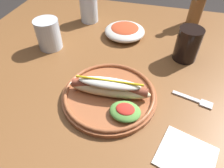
{
  "coord_description": "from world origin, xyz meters",
  "views": [
    {
      "loc": [
        0.15,
        -0.6,
        1.2
      ],
      "look_at": [
        0.03,
        -0.17,
        0.77
      ],
      "focal_mm": 32.15,
      "sensor_mm": 36.0,
      "label": 1
    }
  ],
  "objects_px": {
    "soda_cup": "(188,44)",
    "napkin": "(186,156)",
    "glass_bottle": "(197,6)",
    "water_cup": "(89,8)",
    "hot_dog_plate": "(110,94)",
    "side_bowl": "(125,31)",
    "fork": "(196,100)",
    "extra_cup": "(48,34)"
  },
  "relations": [
    {
      "from": "hot_dog_plate",
      "to": "napkin",
      "type": "relative_size",
      "value": 2.21
    },
    {
      "from": "hot_dog_plate",
      "to": "glass_bottle",
      "type": "bearing_deg",
      "value": 65.95
    },
    {
      "from": "soda_cup",
      "to": "extra_cup",
      "type": "xyz_separation_m",
      "value": [
        -0.52,
        -0.06,
        -0.0
      ]
    },
    {
      "from": "glass_bottle",
      "to": "napkin",
      "type": "xyz_separation_m",
      "value": [
        -0.02,
        -0.68,
        -0.08
      ]
    },
    {
      "from": "fork",
      "to": "soda_cup",
      "type": "bearing_deg",
      "value": 115.06
    },
    {
      "from": "soda_cup",
      "to": "napkin",
      "type": "height_order",
      "value": "soda_cup"
    },
    {
      "from": "glass_bottle",
      "to": "napkin",
      "type": "bearing_deg",
      "value": -91.83
    },
    {
      "from": "glass_bottle",
      "to": "side_bowl",
      "type": "relative_size",
      "value": 1.28
    },
    {
      "from": "fork",
      "to": "hot_dog_plate",
      "type": "bearing_deg",
      "value": -152.18
    },
    {
      "from": "fork",
      "to": "side_bowl",
      "type": "height_order",
      "value": "side_bowl"
    },
    {
      "from": "hot_dog_plate",
      "to": "water_cup",
      "type": "height_order",
      "value": "water_cup"
    },
    {
      "from": "hot_dog_plate",
      "to": "extra_cup",
      "type": "relative_size",
      "value": 2.5
    },
    {
      "from": "soda_cup",
      "to": "glass_bottle",
      "type": "height_order",
      "value": "glass_bottle"
    },
    {
      "from": "soda_cup",
      "to": "side_bowl",
      "type": "xyz_separation_m",
      "value": [
        -0.25,
        0.1,
        -0.04
      ]
    },
    {
      "from": "napkin",
      "to": "glass_bottle",
      "type": "bearing_deg",
      "value": 88.17
    },
    {
      "from": "side_bowl",
      "to": "water_cup",
      "type": "bearing_deg",
      "value": 154.66
    },
    {
      "from": "soda_cup",
      "to": "napkin",
      "type": "bearing_deg",
      "value": -88.19
    },
    {
      "from": "hot_dog_plate",
      "to": "napkin",
      "type": "height_order",
      "value": "hot_dog_plate"
    },
    {
      "from": "fork",
      "to": "napkin",
      "type": "bearing_deg",
      "value": -83.16
    },
    {
      "from": "water_cup",
      "to": "glass_bottle",
      "type": "bearing_deg",
      "value": 11.71
    },
    {
      "from": "side_bowl",
      "to": "napkin",
      "type": "height_order",
      "value": "side_bowl"
    },
    {
      "from": "soda_cup",
      "to": "water_cup",
      "type": "bearing_deg",
      "value": 157.02
    },
    {
      "from": "hot_dog_plate",
      "to": "extra_cup",
      "type": "bearing_deg",
      "value": 146.07
    },
    {
      "from": "extra_cup",
      "to": "side_bowl",
      "type": "bearing_deg",
      "value": 31.09
    },
    {
      "from": "fork",
      "to": "napkin",
      "type": "relative_size",
      "value": 0.93
    },
    {
      "from": "soda_cup",
      "to": "water_cup",
      "type": "relative_size",
      "value": 1.0
    },
    {
      "from": "hot_dog_plate",
      "to": "side_bowl",
      "type": "bearing_deg",
      "value": 95.9
    },
    {
      "from": "extra_cup",
      "to": "napkin",
      "type": "distance_m",
      "value": 0.63
    },
    {
      "from": "water_cup",
      "to": "extra_cup",
      "type": "bearing_deg",
      "value": -106.62
    },
    {
      "from": "fork",
      "to": "soda_cup",
      "type": "relative_size",
      "value": 0.99
    },
    {
      "from": "water_cup",
      "to": "side_bowl",
      "type": "distance_m",
      "value": 0.21
    },
    {
      "from": "soda_cup",
      "to": "glass_bottle",
      "type": "relative_size",
      "value": 0.56
    },
    {
      "from": "fork",
      "to": "glass_bottle",
      "type": "relative_size",
      "value": 0.55
    },
    {
      "from": "hot_dog_plate",
      "to": "side_bowl",
      "type": "relative_size",
      "value": 1.68
    },
    {
      "from": "water_cup",
      "to": "side_bowl",
      "type": "bearing_deg",
      "value": -25.34
    },
    {
      "from": "soda_cup",
      "to": "water_cup",
      "type": "distance_m",
      "value": 0.48
    },
    {
      "from": "soda_cup",
      "to": "napkin",
      "type": "xyz_separation_m",
      "value": [
        0.01,
        -0.4,
        -0.06
      ]
    },
    {
      "from": "side_bowl",
      "to": "fork",
      "type": "bearing_deg",
      "value": -46.63
    },
    {
      "from": "napkin",
      "to": "hot_dog_plate",
      "type": "bearing_deg",
      "value": 150.05
    },
    {
      "from": "napkin",
      "to": "water_cup",
      "type": "bearing_deg",
      "value": 127.82
    },
    {
      "from": "water_cup",
      "to": "hot_dog_plate",
      "type": "bearing_deg",
      "value": -63.32
    },
    {
      "from": "hot_dog_plate",
      "to": "fork",
      "type": "xyz_separation_m",
      "value": [
        0.25,
        0.06,
        -0.02
      ]
    }
  ]
}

